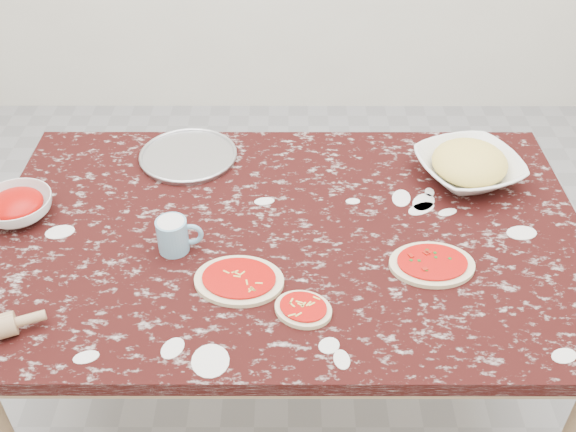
# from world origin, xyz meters

# --- Properties ---
(ground) EXTENTS (4.00, 4.00, 0.00)m
(ground) POSITION_xyz_m (0.00, 0.00, 0.00)
(ground) COLOR gray
(worktable) EXTENTS (1.60, 1.00, 0.75)m
(worktable) POSITION_xyz_m (0.00, 0.00, 0.67)
(worktable) COLOR black
(worktable) RESTS_ON ground
(pizza_tray) EXTENTS (0.39, 0.39, 0.01)m
(pizza_tray) POSITION_xyz_m (-0.31, 0.35, 0.76)
(pizza_tray) COLOR #B2B2B7
(pizza_tray) RESTS_ON worktable
(sauce_bowl) EXTENTS (0.22, 0.22, 0.06)m
(sauce_bowl) POSITION_xyz_m (-0.74, 0.06, 0.78)
(sauce_bowl) COLOR white
(sauce_bowl) RESTS_ON worktable
(cheese_bowl) EXTENTS (0.37, 0.37, 0.07)m
(cheese_bowl) POSITION_xyz_m (0.53, 0.24, 0.79)
(cheese_bowl) COLOR white
(cheese_bowl) RESTS_ON worktable
(flour_mug) EXTENTS (0.12, 0.08, 0.09)m
(flour_mug) POSITION_xyz_m (-0.29, -0.07, 0.80)
(flour_mug) COLOR #73A5C4
(flour_mug) RESTS_ON worktable
(pizza_left) EXTENTS (0.24, 0.20, 0.02)m
(pizza_left) POSITION_xyz_m (-0.12, -0.20, 0.76)
(pizza_left) COLOR beige
(pizza_left) RESTS_ON worktable
(pizza_mid) EXTENTS (0.17, 0.16, 0.02)m
(pizza_mid) POSITION_xyz_m (0.04, -0.29, 0.76)
(pizza_mid) COLOR beige
(pizza_mid) RESTS_ON worktable
(pizza_right) EXTENTS (0.22, 0.17, 0.02)m
(pizza_right) POSITION_xyz_m (0.36, -0.14, 0.76)
(pizza_right) COLOR beige
(pizza_right) RESTS_ON worktable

